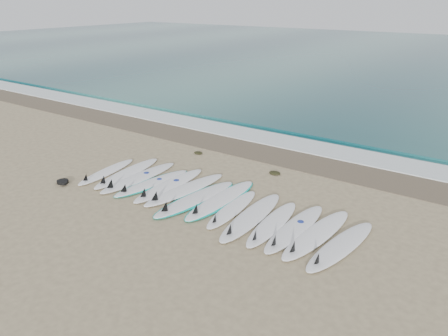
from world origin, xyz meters
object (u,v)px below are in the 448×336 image
Objects in this scene: surfboard_0 at (105,172)px; surfboard_7 at (220,200)px; surfboard_13 at (340,246)px; leash_coil at (63,182)px.

surfboard_0 is 3.94m from surfboard_7.
surfboard_7 is 1.07× the size of surfboard_13.
leash_coil is (-4.32, -1.59, -0.01)m from surfboard_7.
surfboard_7 is 6.29× the size of leash_coil.
leash_coil is at bearing -159.78° from surfboard_7.
surfboard_7 reaches higher than surfboard_13.
surfboard_0 is at bearing 71.08° from leash_coil.
surfboard_7 reaches higher than leash_coil.
surfboard_7 is 4.61m from leash_coil.
surfboard_7 is at bearing 20.20° from leash_coil.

